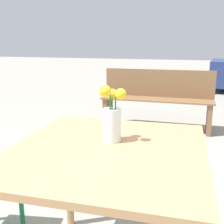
# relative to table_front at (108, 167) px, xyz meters

# --- Properties ---
(table_front) EXTENTS (0.94, 0.99, 0.76)m
(table_front) POSITION_rel_table_front_xyz_m (0.00, 0.00, 0.00)
(table_front) COLOR tan
(table_front) RESTS_ON ground_plane
(flower_vase) EXTENTS (0.13, 0.12, 0.28)m
(flower_vase) POSITION_rel_table_front_xyz_m (-0.01, 0.09, 0.21)
(flower_vase) COLOR silver
(flower_vase) RESTS_ON table_front
(bench_near) EXTENTS (1.59, 0.41, 0.85)m
(bench_near) POSITION_rel_table_front_xyz_m (-0.20, 2.86, -0.20)
(bench_near) COLOR brown
(bench_near) RESTS_ON ground_plane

